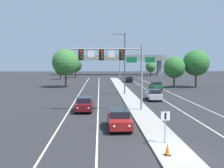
% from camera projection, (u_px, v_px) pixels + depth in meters
% --- Properties ---
extents(ground_plane, '(260.00, 260.00, 0.00)m').
position_uv_depth(ground_plane, '(175.00, 156.00, 16.56)').
color(ground_plane, '#28282B').
extents(median_island, '(2.40, 110.00, 0.15)m').
position_uv_depth(median_island, '(136.00, 106.00, 34.47)').
color(median_island, '#9E9B93').
rests_on(median_island, ground).
extents(lane_stripe_oncoming_center, '(0.14, 100.00, 0.01)m').
position_uv_depth(lane_stripe_oncoming_center, '(98.00, 99.00, 41.24)').
color(lane_stripe_oncoming_center, silver).
rests_on(lane_stripe_oncoming_center, ground).
extents(lane_stripe_receding_center, '(0.14, 100.00, 0.01)m').
position_uv_depth(lane_stripe_receding_center, '(161.00, 98.00, 41.65)').
color(lane_stripe_receding_center, silver).
rests_on(lane_stripe_receding_center, ground).
extents(edge_stripe_left, '(0.14, 100.00, 0.01)m').
position_uv_depth(edge_stripe_left, '(76.00, 99.00, 41.09)').
color(edge_stripe_left, silver).
rests_on(edge_stripe_left, ground).
extents(edge_stripe_right, '(0.14, 100.00, 0.01)m').
position_uv_depth(edge_stripe_right, '(182.00, 98.00, 41.80)').
color(edge_stripe_right, silver).
rests_on(edge_stripe_right, ground).
extents(overhead_signal_mast, '(7.96, 0.44, 7.20)m').
position_uv_depth(overhead_signal_mast, '(117.00, 62.00, 30.56)').
color(overhead_signal_mast, gray).
rests_on(overhead_signal_mast, median_island).
extents(median_sign_post, '(0.60, 0.10, 2.20)m').
position_uv_depth(median_sign_post, '(165.00, 122.00, 18.44)').
color(median_sign_post, gray).
rests_on(median_sign_post, median_island).
extents(street_lamp_median, '(2.58, 0.28, 10.00)m').
position_uv_depth(street_lamp_median, '(123.00, 60.00, 45.34)').
color(street_lamp_median, '#4C4C51').
rests_on(street_lamp_median, median_island).
extents(car_oncoming_red, '(1.87, 4.49, 1.58)m').
position_uv_depth(car_oncoming_red, '(119.00, 119.00, 23.10)').
color(car_oncoming_red, maroon).
rests_on(car_oncoming_red, ground).
extents(car_oncoming_darkred, '(1.89, 4.50, 1.58)m').
position_uv_depth(car_oncoming_darkred, '(84.00, 104.00, 31.07)').
color(car_oncoming_darkred, '#5B0F14').
rests_on(car_oncoming_darkred, ground).
extents(car_receding_silver, '(1.92, 4.51, 1.58)m').
position_uv_depth(car_receding_silver, '(154.00, 95.00, 39.63)').
color(car_receding_silver, '#B7B7BC').
rests_on(car_receding_silver, ground).
extents(car_receding_green, '(1.93, 4.51, 1.58)m').
position_uv_depth(car_receding_green, '(156.00, 85.00, 54.05)').
color(car_receding_green, '#195633').
rests_on(car_receding_green, ground).
extents(car_receding_black, '(1.83, 4.48, 1.58)m').
position_uv_depth(car_receding_black, '(129.00, 79.00, 72.75)').
color(car_receding_black, black).
rests_on(car_receding_black, ground).
extents(traffic_cone_median_nose, '(0.36, 0.36, 0.74)m').
position_uv_depth(traffic_cone_median_nose, '(168.00, 149.00, 16.16)').
color(traffic_cone_median_nose, black).
rests_on(traffic_cone_median_nose, median_island).
extents(highway_sign_gantry, '(13.28, 0.42, 7.50)m').
position_uv_depth(highway_sign_gantry, '(141.00, 59.00, 85.36)').
color(highway_sign_gantry, gray).
rests_on(highway_sign_gantry, ground).
extents(overpass_bridge, '(42.40, 6.40, 7.65)m').
position_uv_depth(overpass_bridge, '(111.00, 60.00, 108.42)').
color(overpass_bridge, gray).
rests_on(overpass_bridge, ground).
extents(tree_far_left_b, '(3.28, 3.28, 4.75)m').
position_uv_depth(tree_far_left_b, '(61.00, 69.00, 82.33)').
color(tree_far_left_b, '#4C3823').
rests_on(tree_far_left_b, ground).
extents(tree_far_right_c, '(3.64, 3.64, 5.27)m').
position_uv_depth(tree_far_right_c, '(151.00, 67.00, 98.94)').
color(tree_far_right_c, '#4C3823').
rests_on(tree_far_right_c, ground).
extents(tree_far_right_a, '(5.49, 5.49, 7.94)m').
position_uv_depth(tree_far_right_a, '(196.00, 63.00, 58.02)').
color(tree_far_right_a, '#4C3823').
rests_on(tree_far_right_a, ground).
extents(tree_far_right_b, '(4.51, 4.51, 6.53)m').
position_uv_depth(tree_far_right_b, '(174.00, 67.00, 57.45)').
color(tree_far_right_b, '#4C3823').
rests_on(tree_far_right_b, ground).
extents(tree_far_left_a, '(4.31, 4.31, 6.24)m').
position_uv_depth(tree_far_left_a, '(75.00, 65.00, 91.89)').
color(tree_far_left_a, '#4C3823').
rests_on(tree_far_left_a, ground).
extents(tree_far_left_c, '(5.60, 5.60, 8.11)m').
position_uv_depth(tree_far_left_c, '(65.00, 62.00, 58.16)').
color(tree_far_left_c, '#4C3823').
rests_on(tree_far_left_c, ground).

